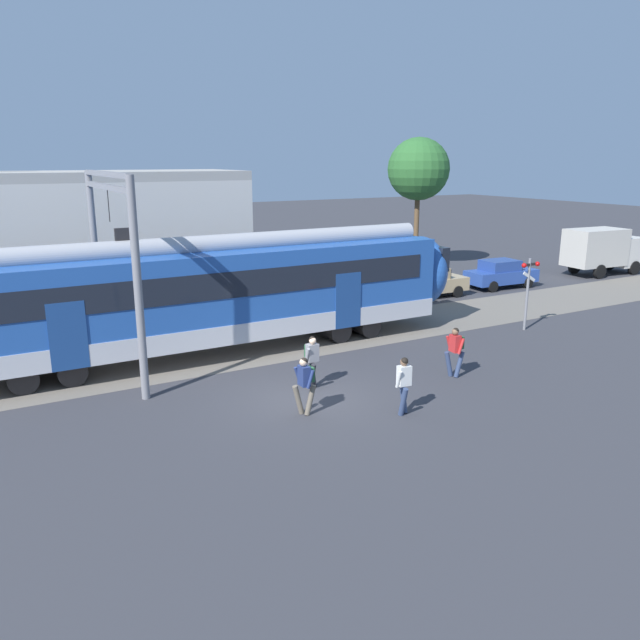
% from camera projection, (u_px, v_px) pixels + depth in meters
% --- Properties ---
extents(ground_plane, '(160.00, 160.00, 0.00)m').
position_uv_depth(ground_plane, '(306.00, 398.00, 18.58)').
color(ground_plane, '#38383D').
extents(pedestrian_navy, '(0.63, 0.53, 1.67)m').
position_uv_depth(pedestrian_navy, '(305.00, 381.00, 17.15)').
color(pedestrian_navy, '#6B6051').
rests_on(pedestrian_navy, ground).
extents(pedestrian_grey, '(0.53, 0.64, 1.67)m').
position_uv_depth(pedestrian_grey, '(312.00, 357.00, 19.18)').
color(pedestrian_grey, '#28282D').
rests_on(pedestrian_grey, ground).
extents(pedestrian_white, '(0.56, 0.63, 1.67)m').
position_uv_depth(pedestrian_white, '(404.00, 382.00, 17.16)').
color(pedestrian_white, navy).
rests_on(pedestrian_white, ground).
extents(pedestrian_red, '(0.63, 0.56, 1.67)m').
position_uv_depth(pedestrian_red, '(455.00, 348.00, 20.14)').
color(pedestrian_red, navy).
rests_on(pedestrian_red, ground).
extents(parked_car_tan, '(4.03, 1.82, 1.54)m').
position_uv_depth(parked_car_tan, '(429.00, 282.00, 31.92)').
color(parked_car_tan, tan).
rests_on(parked_car_tan, ground).
extents(parked_car_blue, '(4.09, 1.94, 1.54)m').
position_uv_depth(parked_car_blue, '(501.00, 274.00, 34.26)').
color(parked_car_blue, '#284799').
rests_on(parked_car_blue, ground).
extents(box_truck, '(5.36, 2.37, 2.82)m').
position_uv_depth(box_truck, '(603.00, 249.00, 37.95)').
color(box_truck, beige).
rests_on(box_truck, ground).
extents(catenary_gantry, '(0.24, 6.64, 6.53)m').
position_uv_depth(catenary_gantry, '(112.00, 242.00, 20.17)').
color(catenary_gantry, gray).
rests_on(catenary_gantry, ground).
extents(crossing_signal, '(0.96, 0.22, 3.00)m').
position_uv_depth(crossing_signal, '(528.00, 283.00, 25.45)').
color(crossing_signal, gray).
rests_on(crossing_signal, ground).
extents(background_building, '(14.09, 5.00, 9.20)m').
position_uv_depth(background_building, '(79.00, 248.00, 26.76)').
color(background_building, beige).
rests_on(background_building, ground).
extents(street_tree_right, '(3.88, 3.88, 8.22)m').
position_uv_depth(street_tree_right, '(419.00, 169.00, 38.89)').
color(street_tree_right, brown).
rests_on(street_tree_right, ground).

